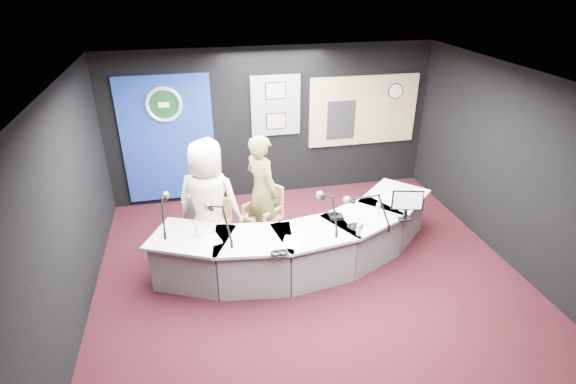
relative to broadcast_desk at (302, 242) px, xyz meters
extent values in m
plane|color=black|center=(0.05, -0.55, -0.38)|extent=(6.00, 6.00, 0.00)
cube|color=silver|center=(0.05, -0.55, 2.42)|extent=(6.00, 6.00, 0.02)
cube|color=black|center=(0.05, 2.45, 1.02)|extent=(6.00, 0.02, 2.80)
cube|color=black|center=(-2.95, -0.55, 1.02)|extent=(0.02, 6.00, 2.80)
cube|color=black|center=(3.05, -0.55, 1.02)|extent=(0.02, 6.00, 2.80)
cube|color=navy|center=(-1.85, 2.42, 0.88)|extent=(1.60, 0.05, 2.30)
torus|color=silver|center=(-1.85, 2.38, 1.52)|extent=(0.63, 0.07, 0.63)
cylinder|color=#0E3217|center=(-1.85, 2.38, 1.52)|extent=(0.48, 0.01, 0.48)
cube|color=slate|center=(0.10, 2.42, 1.38)|extent=(0.90, 0.04, 1.10)
cube|color=gray|center=(0.10, 2.39, 1.65)|extent=(0.34, 0.02, 0.27)
cube|color=gray|center=(0.10, 2.39, 1.09)|extent=(0.34, 0.02, 0.27)
cube|color=tan|center=(1.80, 2.42, 1.18)|extent=(2.12, 0.06, 1.32)
cube|color=#FBE19F|center=(1.80, 2.41, 1.18)|extent=(2.00, 0.02, 1.20)
cube|color=black|center=(1.35, 2.39, 1.03)|extent=(0.55, 0.02, 0.75)
cylinder|color=white|center=(2.40, 2.39, 1.52)|extent=(0.28, 0.01, 0.28)
cube|color=slate|center=(-1.44, 0.64, 0.24)|extent=(0.48, 0.35, 0.70)
imported|color=beige|center=(-1.28, 0.42, 0.59)|extent=(1.10, 0.91, 1.93)
imported|color=brown|center=(-0.45, 0.74, 0.54)|extent=(0.70, 0.79, 1.82)
cube|color=black|center=(1.45, -0.29, 0.70)|extent=(0.42, 0.13, 0.29)
cube|color=black|center=(0.50, -0.05, 0.40)|extent=(0.20, 0.17, 0.05)
torus|color=black|center=(0.68, -0.34, 0.39)|extent=(0.23, 0.23, 0.04)
torus|color=black|center=(-0.48, -0.75, 0.39)|extent=(0.20, 0.20, 0.03)
cube|color=white|center=(-1.29, -0.24, 0.38)|extent=(0.26, 0.32, 0.00)
cube|color=white|center=(-0.28, -0.52, 0.38)|extent=(0.32, 0.37, 0.00)
camera|label=1|loc=(-1.39, -5.38, 3.65)|focal=28.00mm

